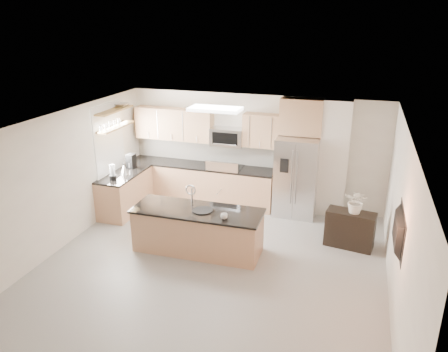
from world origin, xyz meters
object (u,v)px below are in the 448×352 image
(cup, at_px, (224,216))
(range, at_px, (226,185))
(platter, at_px, (203,210))
(blender, at_px, (113,173))
(flower_vase, at_px, (357,196))
(credenza, at_px, (350,229))
(island, at_px, (198,230))
(television, at_px, (395,230))
(microwave, at_px, (227,137))
(bowl, at_px, (121,104))
(kettle, at_px, (124,169))
(refrigerator, at_px, (296,177))
(coffee_maker, at_px, (131,161))

(cup, bearing_deg, range, 106.79)
(platter, distance_m, blender, 2.48)
(flower_vase, bearing_deg, credenza, 159.90)
(island, bearing_deg, flower_vase, 18.62)
(platter, bearing_deg, range, 96.74)
(credenza, bearing_deg, television, -63.31)
(microwave, bearing_deg, credenza, -25.24)
(platter, bearing_deg, television, -14.29)
(bowl, distance_m, television, 6.36)
(kettle, height_order, bowl, bowl)
(blender, bearing_deg, range, 36.01)
(cup, bearing_deg, blender, 160.76)
(range, distance_m, refrigerator, 1.71)
(kettle, xyz_separation_m, flower_vase, (5.00, -0.16, 0.05))
(kettle, bearing_deg, microwave, 31.40)
(credenza, bearing_deg, microwave, 163.60)
(credenza, bearing_deg, coffee_maker, -177.75)
(credenza, relative_size, blender, 2.65)
(platter, distance_m, flower_vase, 2.90)
(bowl, relative_size, flower_vase, 0.57)
(blender, height_order, television, television)
(microwave, height_order, flower_vase, microwave)
(coffee_maker, height_order, flower_vase, flower_vase)
(television, bearing_deg, kettle, 70.06)
(cup, xyz_separation_m, blender, (-2.83, 0.99, 0.17))
(refrigerator, relative_size, flower_vase, 2.52)
(credenza, distance_m, flower_vase, 0.72)
(microwave, height_order, blender, microwave)
(refrigerator, height_order, flower_vase, refrigerator)
(refrigerator, xyz_separation_m, island, (-1.50, -2.23, -0.46))
(range, distance_m, bowl, 3.02)
(flower_vase, xyz_separation_m, television, (0.54, -1.85, 0.27))
(kettle, bearing_deg, television, -19.94)
(microwave, relative_size, television, 0.71)
(coffee_maker, bearing_deg, platter, -34.51)
(credenza, xyz_separation_m, cup, (-2.15, -1.25, 0.53))
(credenza, height_order, flower_vase, flower_vase)
(platter, bearing_deg, blender, 161.45)
(platter, relative_size, blender, 1.09)
(island, height_order, cup, island)
(refrigerator, height_order, bowl, bowl)
(platter, distance_m, coffee_maker, 2.88)
(credenza, bearing_deg, cup, -141.04)
(island, height_order, credenza, island)
(credenza, xyz_separation_m, flower_vase, (0.07, -0.02, 0.72))
(refrigerator, distance_m, island, 2.73)
(television, bearing_deg, platter, 75.71)
(cup, distance_m, kettle, 3.11)
(credenza, bearing_deg, bowl, -177.94)
(island, bearing_deg, kettle, 150.95)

